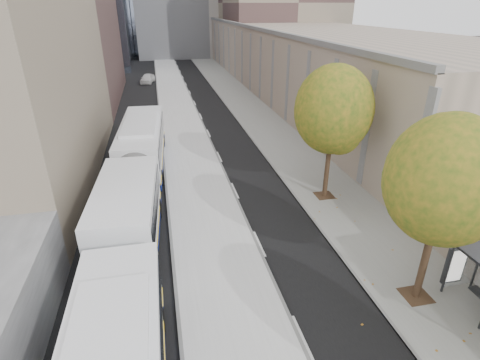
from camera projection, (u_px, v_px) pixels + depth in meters
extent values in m
cube|color=silver|center=(185.00, 138.00, 33.21)|extent=(4.25, 150.00, 0.15)
cube|color=gray|center=(272.00, 132.00, 34.78)|extent=(4.75, 150.00, 0.08)
cube|color=gray|center=(288.00, 50.00, 60.91)|extent=(18.00, 92.00, 8.00)
cylinder|color=#2F1F13|center=(424.00, 263.00, 14.54)|extent=(0.28, 0.28, 3.24)
sphere|color=#2B5516|center=(445.00, 181.00, 13.02)|extent=(4.20, 4.20, 4.20)
cylinder|color=#2F1F13|center=(327.00, 171.00, 22.46)|extent=(0.28, 0.28, 3.38)
sphere|color=#2B5516|center=(333.00, 110.00, 20.87)|extent=(4.40, 4.40, 4.40)
cube|color=white|center=(138.00, 168.00, 23.28)|extent=(3.75, 19.05, 3.16)
cube|color=black|center=(137.00, 159.00, 23.03)|extent=(3.77, 18.30, 1.09)
cube|color=#047A50|center=(133.00, 267.00, 15.10)|extent=(2.00, 0.17, 1.22)
imported|color=white|center=(147.00, 78.00, 56.22)|extent=(2.46, 4.27, 1.37)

